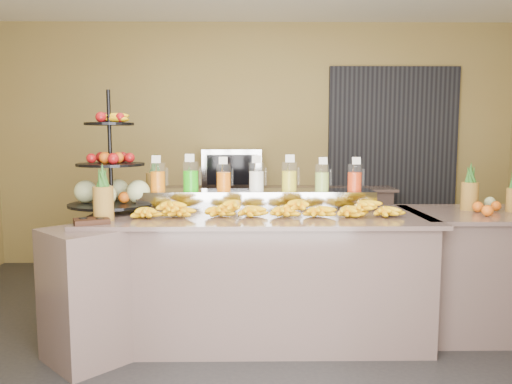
{
  "coord_description": "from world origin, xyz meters",
  "views": [
    {
      "loc": [
        -0.06,
        -3.35,
        1.51
      ],
      "look_at": [
        -0.02,
        0.3,
        1.1
      ],
      "focal_mm": 35.0,
      "sensor_mm": 36.0,
      "label": 1
    }
  ],
  "objects_px": {
    "fruit_stand": "(117,181)",
    "oven_warmer": "(232,168)",
    "condiment_caddy": "(92,221)",
    "banana_heap": "(266,207)",
    "right_fruit_pile": "(495,203)",
    "pitcher_tray": "(256,200)"
  },
  "relations": [
    {
      "from": "fruit_stand",
      "to": "oven_warmer",
      "type": "xyz_separation_m",
      "value": [
        0.82,
        1.76,
        -0.02
      ]
    },
    {
      "from": "oven_warmer",
      "to": "fruit_stand",
      "type": "bearing_deg",
      "value": -116.97
    },
    {
      "from": "oven_warmer",
      "to": "condiment_caddy",
      "type": "bearing_deg",
      "value": -112.0
    },
    {
      "from": "fruit_stand",
      "to": "oven_warmer",
      "type": "height_order",
      "value": "fruit_stand"
    },
    {
      "from": "banana_heap",
      "to": "oven_warmer",
      "type": "distance_m",
      "value": 2.05
    },
    {
      "from": "fruit_stand",
      "to": "condiment_caddy",
      "type": "bearing_deg",
      "value": -77.63
    },
    {
      "from": "condiment_caddy",
      "to": "right_fruit_pile",
      "type": "distance_m",
      "value": 2.95
    },
    {
      "from": "pitcher_tray",
      "to": "fruit_stand",
      "type": "height_order",
      "value": "fruit_stand"
    },
    {
      "from": "condiment_caddy",
      "to": "oven_warmer",
      "type": "bearing_deg",
      "value": 69.82
    },
    {
      "from": "pitcher_tray",
      "to": "right_fruit_pile",
      "type": "height_order",
      "value": "right_fruit_pile"
    },
    {
      "from": "banana_heap",
      "to": "oven_warmer",
      "type": "height_order",
      "value": "oven_warmer"
    },
    {
      "from": "banana_heap",
      "to": "oven_warmer",
      "type": "bearing_deg",
      "value": 99.04
    },
    {
      "from": "pitcher_tray",
      "to": "condiment_caddy",
      "type": "bearing_deg",
      "value": -149.74
    },
    {
      "from": "banana_heap",
      "to": "fruit_stand",
      "type": "distance_m",
      "value": 1.19
    },
    {
      "from": "condiment_caddy",
      "to": "oven_warmer",
      "type": "xyz_separation_m",
      "value": [
        0.85,
        2.32,
        0.2
      ]
    },
    {
      "from": "pitcher_tray",
      "to": "condiment_caddy",
      "type": "distance_m",
      "value": 1.28
    },
    {
      "from": "pitcher_tray",
      "to": "condiment_caddy",
      "type": "relative_size",
      "value": 8.33
    },
    {
      "from": "right_fruit_pile",
      "to": "oven_warmer",
      "type": "relative_size",
      "value": 0.64
    },
    {
      "from": "banana_heap",
      "to": "oven_warmer",
      "type": "relative_size",
      "value": 3.03
    },
    {
      "from": "fruit_stand",
      "to": "banana_heap",
      "type": "bearing_deg",
      "value": 2.18
    },
    {
      "from": "pitcher_tray",
      "to": "banana_heap",
      "type": "distance_m",
      "value": 0.35
    },
    {
      "from": "fruit_stand",
      "to": "right_fruit_pile",
      "type": "distance_m",
      "value": 2.89
    }
  ]
}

